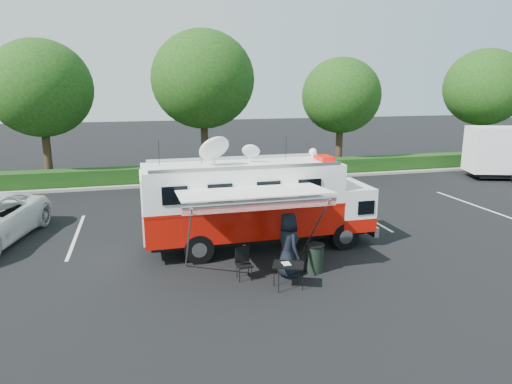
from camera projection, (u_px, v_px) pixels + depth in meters
ground_plane at (260, 247)px, 16.31m from camera, size 120.00×120.00×0.00m
back_border at (222, 95)px, 27.59m from camera, size 60.00×6.14×8.87m
stall_lines at (229, 224)px, 19.01m from camera, size 24.12×5.50×0.01m
command_truck at (258, 202)px, 15.91m from camera, size 8.08×2.23×3.88m
awning at (254, 195)px, 13.36m from camera, size 4.41×2.30×2.67m
person at (287, 276)px, 13.85m from camera, size 0.80×1.07×1.98m
folding_table at (288, 266)px, 12.85m from camera, size 1.03×0.89×0.73m
folding_chair at (243, 260)px, 13.57m from camera, size 0.50×0.52×0.94m
trash_bin at (315, 258)px, 14.06m from camera, size 0.59×0.59×0.88m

